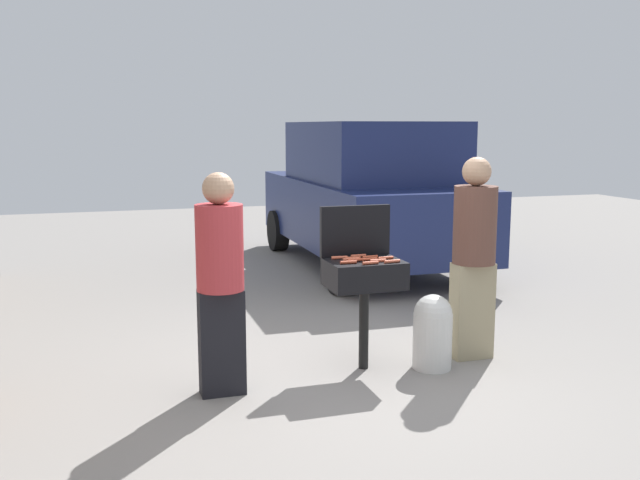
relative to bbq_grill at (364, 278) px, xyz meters
name	(u,v)px	position (x,y,z in m)	size (l,w,h in m)	color
ground_plane	(352,380)	(-0.18, -0.23, -0.76)	(24.00, 24.00, 0.00)	gray
bbq_grill	(364,278)	(0.00, 0.00, 0.00)	(0.60, 0.44, 0.90)	black
grill_lid_open	(355,231)	(0.00, 0.22, 0.35)	(0.60, 0.05, 0.42)	black
hot_dog_0	(370,257)	(0.07, 0.06, 0.15)	(0.03, 0.03, 0.13)	#AD4228
hot_dog_1	(348,262)	(-0.17, -0.09, 0.15)	(0.03, 0.03, 0.13)	#AD4228
hot_dog_2	(355,260)	(-0.09, -0.02, 0.15)	(0.03, 0.03, 0.13)	#AD4228
hot_dog_3	(358,256)	(0.00, 0.14, 0.15)	(0.03, 0.03, 0.13)	#B74C33
hot_dog_4	(386,258)	(0.18, -0.01, 0.15)	(0.03, 0.03, 0.13)	#AD4228
hot_dog_5	(378,261)	(0.08, -0.10, 0.15)	(0.03, 0.03, 0.13)	#C6593D
hot_dog_6	(370,263)	(-0.01, -0.17, 0.15)	(0.03, 0.03, 0.13)	#B74C33
hot_dog_7	(353,258)	(-0.08, 0.05, 0.15)	(0.03, 0.03, 0.13)	#AD4228
hot_dog_8	(369,259)	(0.03, -0.02, 0.15)	(0.03, 0.03, 0.13)	#AD4228
hot_dog_9	(340,258)	(-0.17, 0.11, 0.15)	(0.03, 0.03, 0.13)	#C6593D
hot_dog_10	(392,261)	(0.17, -0.16, 0.15)	(0.03, 0.03, 0.13)	#C6593D
hot_dog_11	(351,259)	(-0.11, 0.01, 0.15)	(0.03, 0.03, 0.13)	#C6593D
propane_tank	(433,330)	(0.54, -0.17, -0.44)	(0.32, 0.32, 0.62)	silver
person_left	(220,276)	(-1.19, -0.20, 0.13)	(0.35, 0.35, 1.64)	black
person_right	(474,251)	(0.98, -0.02, 0.17)	(0.36, 0.36, 1.72)	gray
parked_minivan	(367,194)	(1.57, 3.97, 0.27)	(2.04, 4.41, 2.02)	navy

